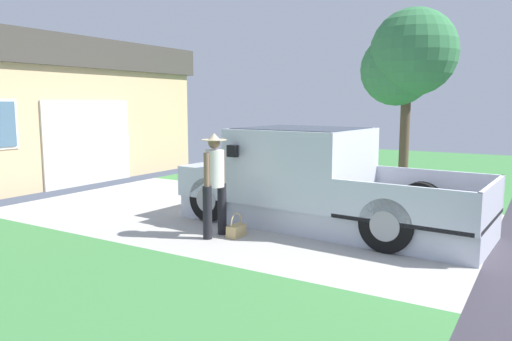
{
  "coord_description": "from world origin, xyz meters",
  "views": [
    {
      "loc": [
        -7.74,
        -0.66,
        2.14
      ],
      "look_at": [
        -0.71,
        3.59,
        1.0
      ],
      "focal_mm": 34.27,
      "sensor_mm": 36.0,
      "label": 1
    }
  ],
  "objects": [
    {
      "name": "pickup_truck",
      "position": [
        0.04,
        2.99,
        0.77
      ],
      "size": [
        2.22,
        5.35,
        1.7
      ],
      "rotation": [
        0.0,
        0.0,
        -0.06
      ],
      "color": "silver",
      "rests_on": "ground"
    },
    {
      "name": "person_with_hat",
      "position": [
        -1.53,
        3.87,
        0.94
      ],
      "size": [
        0.49,
        0.4,
        1.67
      ],
      "rotation": [
        0.0,
        0.0,
        -0.1
      ],
      "color": "black",
      "rests_on": "ground"
    },
    {
      "name": "front_yard_tree",
      "position": [
        4.97,
        2.58,
        3.21
      ],
      "size": [
        2.16,
        2.45,
        4.47
      ],
      "color": "brown",
      "rests_on": "ground"
    },
    {
      "name": "handbag",
      "position": [
        -1.37,
        3.57,
        0.12
      ],
      "size": [
        0.34,
        0.18,
        0.39
      ],
      "color": "tan",
      "rests_on": "ground"
    }
  ]
}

